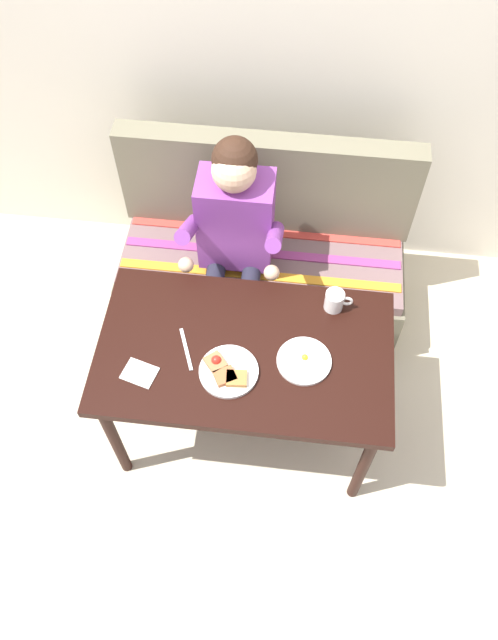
{
  "coord_description": "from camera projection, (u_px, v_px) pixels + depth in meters",
  "views": [
    {
      "loc": [
        0.16,
        -1.26,
        2.92
      ],
      "look_at": [
        0.0,
        0.15,
        0.72
      ],
      "focal_mm": 35.19,
      "sensor_mm": 36.0,
      "label": 1
    }
  ],
  "objects": [
    {
      "name": "ground_plane",
      "position": [
        246.0,
        423.0,
        3.14
      ],
      "size": [
        8.0,
        8.0,
        0.0
      ],
      "primitive_type": "plane",
      "color": "beige"
    },
    {
      "name": "back_wall",
      "position": [
        279.0,
        34.0,
        2.74
      ],
      "size": [
        4.4,
        0.1,
        2.6
      ],
      "primitive_type": "cube",
      "color": "beige",
      "rests_on": "ground"
    },
    {
      "name": "table",
      "position": [
        245.0,
        360.0,
        2.6
      ],
      "size": [
        1.2,
        0.7,
        0.73
      ],
      "color": "black",
      "rests_on": "ground"
    },
    {
      "name": "couch",
      "position": [
        263.0,
        263.0,
        3.28
      ],
      "size": [
        1.44,
        0.56,
        1.0
      ],
      "color": "#68634E",
      "rests_on": "ground"
    },
    {
      "name": "person",
      "position": [
        234.0,
        234.0,
        2.85
      ],
      "size": [
        0.45,
        0.61,
        1.21
      ],
      "color": "#7F3990",
      "rests_on": "ground"
    },
    {
      "name": "plate_breakfast",
      "position": [
        228.0,
        371.0,
        2.46
      ],
      "size": [
        0.24,
        0.24,
        0.05
      ],
      "color": "white",
      "rests_on": "table"
    },
    {
      "name": "plate_eggs",
      "position": [
        304.0,
        361.0,
        2.49
      ],
      "size": [
        0.22,
        0.22,
        0.04
      ],
      "color": "white",
      "rests_on": "table"
    },
    {
      "name": "coffee_mug",
      "position": [
        335.0,
        300.0,
        2.6
      ],
      "size": [
        0.12,
        0.08,
        0.09
      ],
      "color": "white",
      "rests_on": "table"
    },
    {
      "name": "napkin",
      "position": [
        140.0,
        373.0,
        2.47
      ],
      "size": [
        0.15,
        0.13,
        0.01
      ],
      "primitive_type": "cube",
      "rotation": [
        0.0,
        0.0,
        -0.27
      ],
      "color": "white",
      "rests_on": "table"
    },
    {
      "name": "knife",
      "position": [
        186.0,
        349.0,
        2.53
      ],
      "size": [
        0.09,
        0.19,
        0.0
      ],
      "primitive_type": "cube",
      "rotation": [
        0.0,
        0.0,
        0.38
      ],
      "color": "silver",
      "rests_on": "table"
    }
  ]
}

